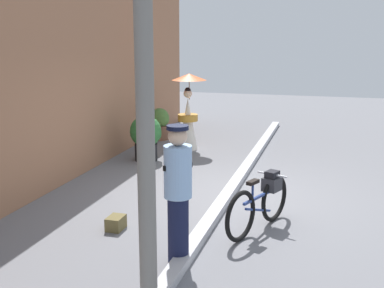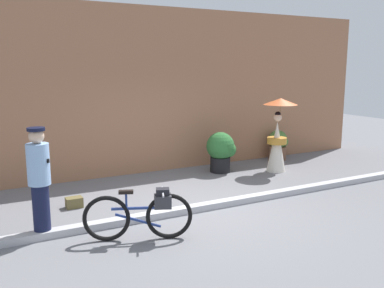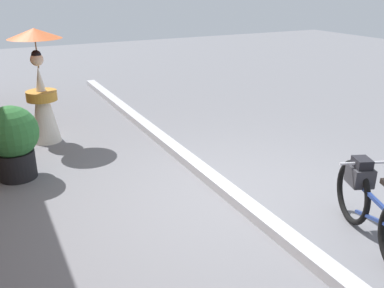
{
  "view_description": "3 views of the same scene",
  "coord_description": "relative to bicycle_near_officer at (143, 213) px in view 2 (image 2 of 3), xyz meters",
  "views": [
    {
      "loc": [
        -8.17,
        -1.67,
        2.78
      ],
      "look_at": [
        -0.07,
        0.68,
        0.89
      ],
      "focal_mm": 45.94,
      "sensor_mm": 36.0,
      "label": 1
    },
    {
      "loc": [
        -3.62,
        -6.51,
        2.63
      ],
      "look_at": [
        -0.08,
        0.18,
        1.23
      ],
      "focal_mm": 39.32,
      "sensor_mm": 36.0,
      "label": 2
    },
    {
      "loc": [
        -3.9,
        2.54,
        2.51
      ],
      "look_at": [
        -0.03,
        0.57,
        0.83
      ],
      "focal_mm": 39.06,
      "sensor_mm": 36.0,
      "label": 3
    }
  ],
  "objects": [
    {
      "name": "sidewalk_curb",
      "position": [
        1.43,
        0.75,
        -0.36
      ],
      "size": [
        14.0,
        0.2,
        0.12
      ],
      "primitive_type": "cube",
      "color": "#B2B2B7",
      "rests_on": "ground_plane"
    },
    {
      "name": "backpack_on_pavement",
      "position": [
        -0.61,
        2.01,
        -0.32
      ],
      "size": [
        0.3,
        0.22,
        0.2
      ],
      "color": "brown",
      "rests_on": "ground_plane"
    },
    {
      "name": "bicycle_near_officer",
      "position": [
        0.0,
        0.0,
        0.0
      ],
      "size": [
        1.58,
        0.71,
        0.81
      ],
      "color": "black",
      "rests_on": "ground_plane"
    },
    {
      "name": "potted_plant_by_door",
      "position": [
        3.3,
        3.05,
        0.14
      ],
      "size": [
        0.72,
        0.71,
        1.02
      ],
      "color": "black",
      "rests_on": "ground_plane"
    },
    {
      "name": "person_officer",
      "position": [
        -1.35,
        0.82,
        0.51
      ],
      "size": [
        0.34,
        0.34,
        1.73
      ],
      "color": "#141938",
      "rests_on": "ground_plane"
    },
    {
      "name": "potted_plant_small",
      "position": [
        5.5,
        3.53,
        0.02
      ],
      "size": [
        0.54,
        0.52,
        0.85
      ],
      "color": "brown",
      "rests_on": "ground_plane"
    },
    {
      "name": "person_with_parasol",
      "position": [
        4.59,
        2.46,
        0.53
      ],
      "size": [
        0.84,
        0.84,
        1.86
      ],
      "color": "silver",
      "rests_on": "ground_plane"
    },
    {
      "name": "building_wall",
      "position": [
        1.43,
        4.09,
        1.61
      ],
      "size": [
        14.0,
        0.4,
        4.07
      ],
      "primitive_type": "cube",
      "color": "#9E6B4C",
      "rests_on": "ground_plane"
    },
    {
      "name": "ground_plane",
      "position": [
        1.43,
        0.75,
        -0.42
      ],
      "size": [
        30.0,
        30.0,
        0.0
      ],
      "primitive_type": "plane",
      "color": "slate"
    }
  ]
}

